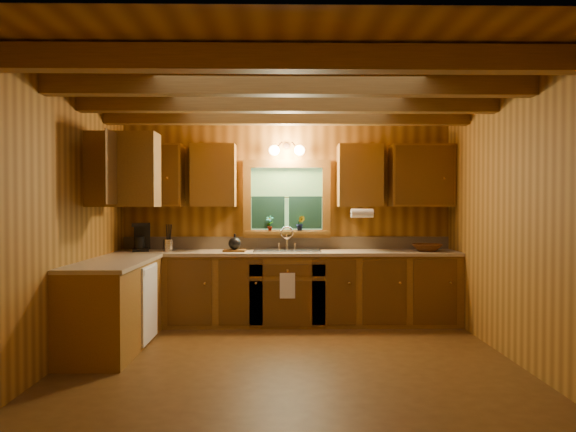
% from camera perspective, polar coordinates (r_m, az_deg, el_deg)
% --- Properties ---
extents(room, '(4.20, 4.20, 4.20)m').
position_cam_1_polar(room, '(4.89, 0.14, -0.77)').
color(room, '#513313').
rests_on(room, ground).
extents(ceiling_beams, '(4.20, 2.54, 0.18)m').
position_cam_1_polar(ceiling_beams, '(4.99, 0.14, 13.02)').
color(ceiling_beams, brown).
rests_on(ceiling_beams, room).
extents(base_cabinets, '(4.20, 2.22, 0.86)m').
position_cam_1_polar(base_cabinets, '(6.27, -4.64, -8.35)').
color(base_cabinets, brown).
rests_on(base_cabinets, ground).
extents(countertop, '(4.20, 2.24, 0.04)m').
position_cam_1_polar(countertop, '(6.21, -4.51, -4.25)').
color(countertop, tan).
rests_on(countertop, base_cabinets).
extents(backsplash, '(4.20, 0.02, 0.16)m').
position_cam_1_polar(backsplash, '(6.79, -0.14, -2.94)').
color(backsplash, tan).
rests_on(backsplash, room).
extents(dishwasher_panel, '(0.02, 0.60, 0.80)m').
position_cam_1_polar(dishwasher_panel, '(5.82, -14.79, -9.11)').
color(dishwasher_panel, white).
rests_on(dishwasher_panel, base_cabinets).
extents(upper_cabinets, '(4.19, 1.77, 0.78)m').
position_cam_1_polar(upper_cabinets, '(6.33, -5.22, 4.55)').
color(upper_cabinets, brown).
rests_on(upper_cabinets, room).
extents(window, '(1.12, 0.08, 1.00)m').
position_cam_1_polar(window, '(6.75, -0.14, 1.70)').
color(window, brown).
rests_on(window, room).
extents(window_sill, '(1.06, 0.14, 0.04)m').
position_cam_1_polar(window_sill, '(6.71, -0.13, -1.79)').
color(window_sill, brown).
rests_on(window_sill, room).
extents(wall_sconce, '(0.45, 0.21, 0.17)m').
position_cam_1_polar(wall_sconce, '(6.67, -0.12, 7.18)').
color(wall_sconce, black).
rests_on(wall_sconce, room).
extents(paper_towel_roll, '(0.27, 0.11, 0.11)m').
position_cam_1_polar(paper_towel_roll, '(6.49, 8.05, 0.31)').
color(paper_towel_roll, white).
rests_on(paper_towel_roll, upper_cabinets).
extents(dish_towel, '(0.18, 0.01, 0.30)m').
position_cam_1_polar(dish_towel, '(6.22, -0.07, -7.58)').
color(dish_towel, white).
rests_on(dish_towel, base_cabinets).
extents(sink, '(0.82, 0.48, 0.43)m').
position_cam_1_polar(sink, '(6.51, -0.11, -4.21)').
color(sink, silver).
rests_on(sink, countertop).
extents(coffee_maker, '(0.20, 0.25, 0.35)m').
position_cam_1_polar(coffee_maker, '(6.74, -15.68, -2.23)').
color(coffee_maker, black).
rests_on(coffee_maker, countertop).
extents(utensil_crock, '(0.12, 0.12, 0.33)m').
position_cam_1_polar(utensil_crock, '(6.66, -12.88, -3.04)').
color(utensil_crock, silver).
rests_on(utensil_crock, countertop).
extents(cutting_board, '(0.28, 0.21, 0.02)m').
position_cam_1_polar(cutting_board, '(6.46, -5.81, -3.76)').
color(cutting_board, '#563512').
rests_on(cutting_board, countertop).
extents(teakettle, '(0.15, 0.15, 0.20)m').
position_cam_1_polar(teakettle, '(6.45, -5.81, -2.97)').
color(teakettle, black).
rests_on(teakettle, cutting_board).
extents(wicker_basket, '(0.47, 0.47, 0.09)m').
position_cam_1_polar(wicker_basket, '(6.68, 14.88, -3.34)').
color(wicker_basket, '#48230C').
rests_on(wicker_basket, countertop).
extents(potted_plant_left, '(0.12, 0.11, 0.20)m').
position_cam_1_polar(potted_plant_left, '(6.70, -2.01, -0.77)').
color(potted_plant_left, '#563512').
rests_on(potted_plant_left, window_sill).
extents(potted_plant_right, '(0.11, 0.09, 0.19)m').
position_cam_1_polar(potted_plant_right, '(6.70, 1.36, -0.80)').
color(potted_plant_right, '#563512').
rests_on(potted_plant_right, window_sill).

